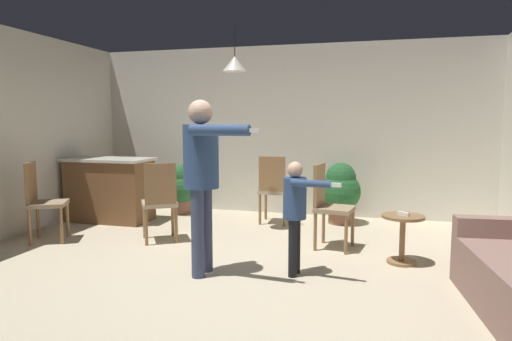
# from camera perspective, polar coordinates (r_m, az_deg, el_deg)

# --- Properties ---
(ground) EXTENTS (7.68, 7.68, 0.00)m
(ground) POSITION_cam_1_polar(r_m,az_deg,el_deg) (4.39, -4.48, -13.70)
(ground) COLOR beige
(wall_back) EXTENTS (6.40, 0.10, 2.70)m
(wall_back) POSITION_cam_1_polar(r_m,az_deg,el_deg) (7.22, 3.88, 5.15)
(wall_back) COLOR silver
(wall_back) RESTS_ON ground
(kitchen_counter) EXTENTS (1.26, 0.66, 0.95)m
(kitchen_counter) POSITION_cam_1_polar(r_m,az_deg,el_deg) (7.04, -18.26, -2.32)
(kitchen_counter) COLOR brown
(kitchen_counter) RESTS_ON ground
(side_table_by_couch) EXTENTS (0.44, 0.44, 0.52)m
(side_table_by_couch) POSITION_cam_1_polar(r_m,az_deg,el_deg) (4.98, 18.31, -7.64)
(side_table_by_couch) COLOR olive
(side_table_by_couch) RESTS_ON ground
(person_adult) EXTENTS (0.82, 0.55, 1.71)m
(person_adult) POSITION_cam_1_polar(r_m,az_deg,el_deg) (4.29, -6.90, 0.37)
(person_adult) COLOR #384260
(person_adult) RESTS_ON ground
(person_child) EXTENTS (0.57, 0.37, 1.12)m
(person_child) POSITION_cam_1_polar(r_m,az_deg,el_deg) (4.31, 5.15, -4.48)
(person_child) COLOR black
(person_child) RESTS_ON ground
(dining_chair_by_counter) EXTENTS (0.56, 0.56, 1.00)m
(dining_chair_by_counter) POSITION_cam_1_polar(r_m,az_deg,el_deg) (6.14, -25.84, -3.26)
(dining_chair_by_counter) COLOR olive
(dining_chair_by_counter) RESTS_ON ground
(dining_chair_near_wall) EXTENTS (0.42, 0.42, 1.00)m
(dining_chair_near_wall) POSITION_cam_1_polar(r_m,az_deg,el_deg) (6.48, 2.28, -2.14)
(dining_chair_near_wall) COLOR olive
(dining_chair_near_wall) RESTS_ON ground
(dining_chair_centre_back) EXTENTS (0.58, 0.58, 1.00)m
(dining_chair_centre_back) POSITION_cam_1_polar(r_m,az_deg,el_deg) (5.62, -12.25, -3.59)
(dining_chair_centre_back) COLOR olive
(dining_chair_centre_back) RESTS_ON ground
(dining_chair_spare) EXTENTS (0.48, 0.48, 1.00)m
(dining_chair_spare) POSITION_cam_1_polar(r_m,az_deg,el_deg) (5.32, 9.31, -4.09)
(dining_chair_spare) COLOR olive
(dining_chair_spare) RESTS_ON ground
(potted_plant_corner) EXTENTS (0.52, 0.52, 0.80)m
(potted_plant_corner) POSITION_cam_1_polar(r_m,az_deg,el_deg) (7.31, -9.62, -2.06)
(potted_plant_corner) COLOR brown
(potted_plant_corner) RESTS_ON ground
(potted_plant_by_wall) EXTENTS (0.59, 0.59, 0.90)m
(potted_plant_by_wall) POSITION_cam_1_polar(r_m,az_deg,el_deg) (6.63, 10.81, -2.48)
(potted_plant_by_wall) COLOR brown
(potted_plant_by_wall) RESTS_ON ground
(spare_remote_on_table) EXTENTS (0.12, 0.11, 0.04)m
(spare_remote_on_table) POSITION_cam_1_polar(r_m,az_deg,el_deg) (4.92, 18.43, -5.30)
(spare_remote_on_table) COLOR white
(spare_remote_on_table) RESTS_ON side_table_by_couch
(ceiling_light_pendant) EXTENTS (0.32, 0.32, 0.55)m
(ceiling_light_pendant) POSITION_cam_1_polar(r_m,az_deg,el_deg) (5.97, -2.74, 13.55)
(ceiling_light_pendant) COLOR silver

